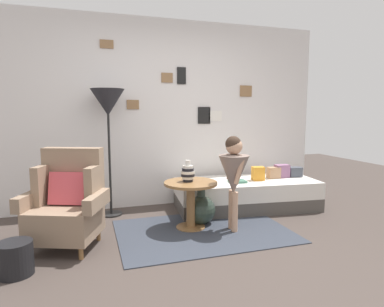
{
  "coord_description": "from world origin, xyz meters",
  "views": [
    {
      "loc": [
        -1.0,
        -2.66,
        1.34
      ],
      "look_at": [
        0.15,
        0.95,
        0.85
      ],
      "focal_mm": 30.83,
      "sensor_mm": 36.0,
      "label": 1
    }
  ],
  "objects_px": {
    "magazine_basket": "(15,259)",
    "vase_striped": "(188,173)",
    "floor_lamp": "(108,106)",
    "armchair": "(68,203)",
    "side_table": "(191,195)",
    "book_on_daybed": "(237,181)",
    "person_child": "(234,171)",
    "demijohn_near": "(201,210)",
    "daybed": "(246,194)"
  },
  "relations": [
    {
      "from": "magazine_basket",
      "to": "vase_striped",
      "type": "bearing_deg",
      "value": 20.93
    },
    {
      "from": "floor_lamp",
      "to": "magazine_basket",
      "type": "bearing_deg",
      "value": -121.63
    },
    {
      "from": "armchair",
      "to": "side_table",
      "type": "relative_size",
      "value": 1.6
    },
    {
      "from": "vase_striped",
      "to": "book_on_daybed",
      "type": "distance_m",
      "value": 0.91
    },
    {
      "from": "person_child",
      "to": "demijohn_near",
      "type": "relative_size",
      "value": 2.52
    },
    {
      "from": "daybed",
      "to": "floor_lamp",
      "type": "height_order",
      "value": "floor_lamp"
    },
    {
      "from": "daybed",
      "to": "person_child",
      "type": "bearing_deg",
      "value": -126.13
    },
    {
      "from": "vase_striped",
      "to": "person_child",
      "type": "bearing_deg",
      "value": -28.94
    },
    {
      "from": "magazine_basket",
      "to": "armchair",
      "type": "bearing_deg",
      "value": 52.09
    },
    {
      "from": "daybed",
      "to": "vase_striped",
      "type": "distance_m",
      "value": 1.19
    },
    {
      "from": "daybed",
      "to": "demijohn_near",
      "type": "xyz_separation_m",
      "value": [
        -0.8,
        -0.41,
        -0.03
      ]
    },
    {
      "from": "daybed",
      "to": "book_on_daybed",
      "type": "bearing_deg",
      "value": -149.62
    },
    {
      "from": "side_table",
      "to": "daybed",
      "type": "bearing_deg",
      "value": 28.02
    },
    {
      "from": "daybed",
      "to": "demijohn_near",
      "type": "relative_size",
      "value": 4.64
    },
    {
      "from": "daybed",
      "to": "vase_striped",
      "type": "height_order",
      "value": "vase_striped"
    },
    {
      "from": "daybed",
      "to": "magazine_basket",
      "type": "xyz_separation_m",
      "value": [
        -2.66,
        -1.12,
        -0.06
      ]
    },
    {
      "from": "floor_lamp",
      "to": "book_on_daybed",
      "type": "distance_m",
      "value": 1.93
    },
    {
      "from": "armchair",
      "to": "demijohn_near",
      "type": "xyz_separation_m",
      "value": [
        1.47,
        0.21,
        -0.26
      ]
    },
    {
      "from": "vase_striped",
      "to": "magazine_basket",
      "type": "distance_m",
      "value": 1.86
    },
    {
      "from": "side_table",
      "to": "magazine_basket",
      "type": "bearing_deg",
      "value": -160.24
    },
    {
      "from": "daybed",
      "to": "magazine_basket",
      "type": "distance_m",
      "value": 2.89
    },
    {
      "from": "armchair",
      "to": "demijohn_near",
      "type": "relative_size",
      "value": 2.28
    },
    {
      "from": "demijohn_near",
      "to": "magazine_basket",
      "type": "bearing_deg",
      "value": -159.1
    },
    {
      "from": "side_table",
      "to": "magazine_basket",
      "type": "distance_m",
      "value": 1.82
    },
    {
      "from": "armchair",
      "to": "vase_striped",
      "type": "height_order",
      "value": "armchair"
    },
    {
      "from": "floor_lamp",
      "to": "book_on_daybed",
      "type": "xyz_separation_m",
      "value": [
        1.61,
        -0.38,
        -0.98
      ]
    },
    {
      "from": "side_table",
      "to": "demijohn_near",
      "type": "height_order",
      "value": "side_table"
    },
    {
      "from": "person_child",
      "to": "demijohn_near",
      "type": "distance_m",
      "value": 0.66
    },
    {
      "from": "daybed",
      "to": "book_on_daybed",
      "type": "relative_size",
      "value": 8.96
    },
    {
      "from": "armchair",
      "to": "vase_striped",
      "type": "bearing_deg",
      "value": 6.11
    },
    {
      "from": "demijohn_near",
      "to": "person_child",
      "type": "bearing_deg",
      "value": -50.24
    },
    {
      "from": "demijohn_near",
      "to": "magazine_basket",
      "type": "distance_m",
      "value": 1.99
    },
    {
      "from": "person_child",
      "to": "side_table",
      "type": "bearing_deg",
      "value": 152.79
    },
    {
      "from": "daybed",
      "to": "magazine_basket",
      "type": "bearing_deg",
      "value": -157.13
    },
    {
      "from": "book_on_daybed",
      "to": "vase_striped",
      "type": "bearing_deg",
      "value": -155.03
    },
    {
      "from": "floor_lamp",
      "to": "magazine_basket",
      "type": "relative_size",
      "value": 5.76
    },
    {
      "from": "vase_striped",
      "to": "magazine_basket",
      "type": "bearing_deg",
      "value": -159.07
    },
    {
      "from": "armchair",
      "to": "floor_lamp",
      "type": "height_order",
      "value": "floor_lamp"
    },
    {
      "from": "daybed",
      "to": "magazine_basket",
      "type": "relative_size",
      "value": 7.04
    },
    {
      "from": "vase_striped",
      "to": "book_on_daybed",
      "type": "height_order",
      "value": "vase_striped"
    },
    {
      "from": "demijohn_near",
      "to": "magazine_basket",
      "type": "xyz_separation_m",
      "value": [
        -1.86,
        -0.71,
        -0.03
      ]
    },
    {
      "from": "armchair",
      "to": "magazine_basket",
      "type": "height_order",
      "value": "armchair"
    },
    {
      "from": "book_on_daybed",
      "to": "side_table",
      "type": "bearing_deg",
      "value": -152.57
    },
    {
      "from": "daybed",
      "to": "person_child",
      "type": "height_order",
      "value": "person_child"
    },
    {
      "from": "person_child",
      "to": "vase_striped",
      "type": "bearing_deg",
      "value": 151.06
    },
    {
      "from": "side_table",
      "to": "vase_striped",
      "type": "height_order",
      "value": "vase_striped"
    },
    {
      "from": "book_on_daybed",
      "to": "magazine_basket",
      "type": "xyz_separation_m",
      "value": [
        -2.47,
        -1.01,
        -0.28
      ]
    },
    {
      "from": "person_child",
      "to": "magazine_basket",
      "type": "xyz_separation_m",
      "value": [
        -2.13,
        -0.39,
        -0.54
      ]
    },
    {
      "from": "floor_lamp",
      "to": "vase_striped",
      "type": "bearing_deg",
      "value": -42.88
    },
    {
      "from": "daybed",
      "to": "floor_lamp",
      "type": "bearing_deg",
      "value": 171.39
    }
  ]
}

